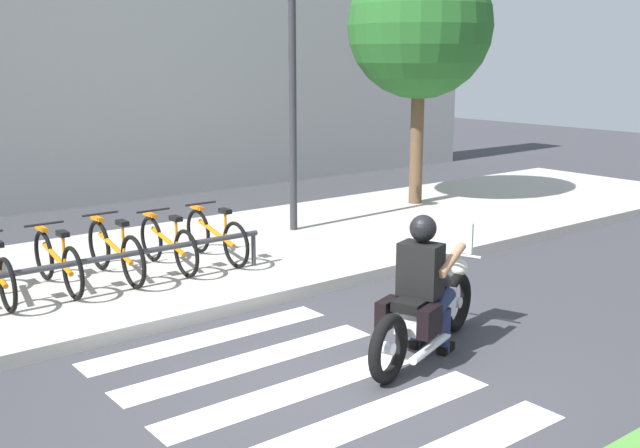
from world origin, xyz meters
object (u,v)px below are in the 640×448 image
motorcycle (426,310)px  bike_rack (74,266)px  bicycle_3 (58,262)px  bicycle_5 (168,244)px  rider (424,276)px  bicycle_6 (216,236)px  bicycle_4 (115,251)px  tree_near_rack (420,26)px  street_lamp (293,83)px

motorcycle → bike_rack: (-2.29, 3.35, 0.11)m
bicycle_3 → bicycle_5: 1.46m
bicycle_5 → bike_rack: size_ratio=0.33×
motorcycle → rider: bearing=-163.5°
bicycle_6 → bicycle_5: bearing=180.0°
motorcycle → bicycle_6: bearing=91.4°
rider → bike_rack: bearing=123.3°
motorcycle → bicycle_5: motorcycle is taller
bicycle_4 → bike_rack: size_ratio=0.35×
bike_rack → bicycle_4: bearing=37.1°
tree_near_rack → bicycle_6: bearing=-166.2°
rider → bicycle_5: bearing=100.9°
motorcycle → rider: (-0.07, -0.02, 0.37)m
bicycle_5 → street_lamp: (2.69, 0.87, 2.01)m
bicycle_6 → tree_near_rack: (5.16, 1.27, 2.96)m
tree_near_rack → bicycle_3: bearing=-170.2°
bicycle_6 → bike_rack: bearing=-165.8°
motorcycle → bicycle_4: bearing=111.8°
bike_rack → street_lamp: (4.16, 1.42, 1.93)m
bicycle_5 → street_lamp: bearing=17.9°
bicycle_5 → bicycle_3: bearing=-180.0°
bicycle_6 → street_lamp: size_ratio=0.40×
street_lamp → bicycle_5: bearing=-162.1°
bicycle_6 → bike_rack: (-2.19, -0.55, 0.08)m
bike_rack → street_lamp: bearing=18.9°
bicycle_4 → bicycle_5: size_ratio=1.06×
bicycle_3 → street_lamp: bearing=11.8°
bicycle_5 → rider: bearing=-79.1°
bicycle_3 → bike_rack: size_ratio=0.33×
bicycle_5 → bicycle_6: size_ratio=0.99×
rider → bicycle_3: 4.52m
street_lamp → rider: bearing=-112.0°
rider → tree_near_rack: bearing=45.3°
tree_near_rack → motorcycle: bearing=-134.4°
bicycle_3 → bike_rack: 0.56m
bicycle_3 → street_lamp: (4.16, 0.87, 2.00)m
bicycle_4 → bicycle_5: bearing=0.0°
tree_near_rack → bike_rack: bearing=-166.1°
bicycle_5 → bike_rack: (-1.46, -0.55, 0.08)m
rider → street_lamp: street_lamp is taller
bike_rack → tree_near_rack: bearing=13.9°
bicycle_5 → bike_rack: 1.57m
bicycle_3 → bicycle_5: bicycle_3 is taller
bicycle_4 → tree_near_rack: bearing=10.9°
motorcycle → bicycle_6: (-0.10, 3.91, 0.04)m
bicycle_4 → street_lamp: 4.05m
motorcycle → bicycle_6: motorcycle is taller
bicycle_4 → street_lamp: street_lamp is taller
bicycle_6 → street_lamp: street_lamp is taller
rider → bicycle_5: rider is taller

